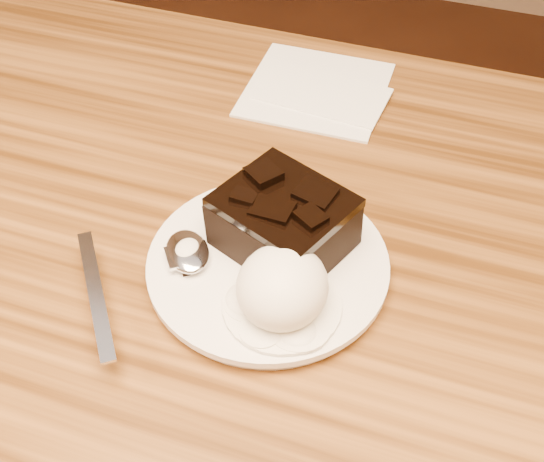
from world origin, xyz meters
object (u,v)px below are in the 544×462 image
(spoon, at_px, (188,253))
(napkin, at_px, (316,88))
(plate, at_px, (268,267))
(brownie, at_px, (283,225))
(ice_cream_scoop, at_px, (282,287))

(spoon, xyz_separation_m, napkin, (0.03, 0.28, -0.02))
(plate, xyz_separation_m, spoon, (-0.06, -0.02, 0.01))
(brownie, height_order, napkin, brownie)
(spoon, height_order, napkin, spoon)
(brownie, height_order, ice_cream_scoop, ice_cream_scoop)
(ice_cream_scoop, height_order, spoon, ice_cream_scoop)
(brownie, bearing_deg, spoon, -149.65)
(ice_cream_scoop, height_order, napkin, ice_cream_scoop)
(plate, xyz_separation_m, brownie, (0.01, 0.02, 0.03))
(plate, xyz_separation_m, napkin, (-0.04, 0.26, -0.01))
(ice_cream_scoop, xyz_separation_m, spoon, (-0.09, 0.02, -0.02))
(spoon, bearing_deg, brownie, -6.61)
(ice_cream_scoop, bearing_deg, brownie, 107.64)
(plate, bearing_deg, ice_cream_scoop, -57.93)
(ice_cream_scoop, distance_m, spoon, 0.09)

